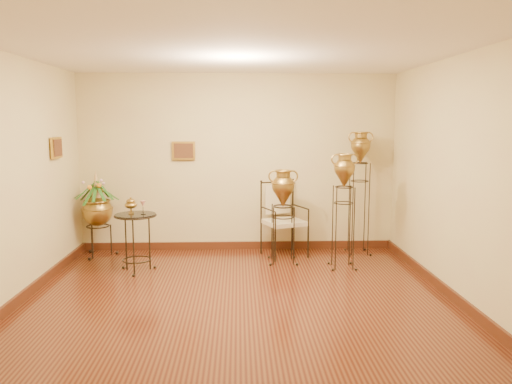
{
  "coord_description": "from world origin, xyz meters",
  "views": [
    {
      "loc": [
        0.01,
        -5.43,
        2.04
      ],
      "look_at": [
        0.25,
        1.3,
        1.1
      ],
      "focal_mm": 35.0,
      "sensor_mm": 36.0,
      "label": 1
    }
  ],
  "objects_px": {
    "armchair": "(284,219)",
    "amphora_mid": "(343,210)",
    "planter_urn": "(97,207)",
    "side_table": "(136,242)",
    "amphora_tall": "(359,191)"
  },
  "relations": [
    {
      "from": "planter_urn",
      "to": "amphora_tall",
      "type": "bearing_deg",
      "value": 0.0
    },
    {
      "from": "amphora_mid",
      "to": "side_table",
      "type": "height_order",
      "value": "amphora_mid"
    },
    {
      "from": "armchair",
      "to": "side_table",
      "type": "bearing_deg",
      "value": 178.03
    },
    {
      "from": "amphora_mid",
      "to": "side_table",
      "type": "distance_m",
      "value": 2.9
    },
    {
      "from": "amphora_mid",
      "to": "armchair",
      "type": "relative_size",
      "value": 1.44
    },
    {
      "from": "planter_urn",
      "to": "side_table",
      "type": "distance_m",
      "value": 1.18
    },
    {
      "from": "amphora_tall",
      "to": "planter_urn",
      "type": "height_order",
      "value": "amphora_tall"
    },
    {
      "from": "armchair",
      "to": "side_table",
      "type": "distance_m",
      "value": 2.24
    },
    {
      "from": "planter_urn",
      "to": "side_table",
      "type": "relative_size",
      "value": 1.33
    },
    {
      "from": "amphora_mid",
      "to": "planter_urn",
      "type": "relative_size",
      "value": 1.21
    },
    {
      "from": "amphora_tall",
      "to": "planter_urn",
      "type": "relative_size",
      "value": 1.42
    },
    {
      "from": "armchair",
      "to": "amphora_mid",
      "type": "bearing_deg",
      "value": -62.34
    },
    {
      "from": "amphora_tall",
      "to": "amphora_mid",
      "type": "distance_m",
      "value": 0.88
    },
    {
      "from": "side_table",
      "to": "armchair",
      "type": "bearing_deg",
      "value": 19.46
    },
    {
      "from": "armchair",
      "to": "side_table",
      "type": "height_order",
      "value": "armchair"
    }
  ]
}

